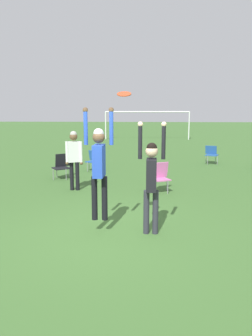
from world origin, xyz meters
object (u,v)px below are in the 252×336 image
at_px(frisbee, 124,94).
at_px(camping_chair_4, 161,175).
at_px(person_jumping, 99,161).
at_px(camping_chair_2, 211,153).
at_px(person_spectator_near, 74,154).
at_px(camping_chair_3, 93,159).
at_px(person_defending, 151,175).
at_px(camping_chair_1, 62,165).

distance_m(frisbee, camping_chair_4, 4.39).
distance_m(person_jumping, camping_chair_2, 9.77).
distance_m(frisbee, camping_chair_2, 9.95).
distance_m(person_jumping, person_spectator_near, 3.74).
xyz_separation_m(frisbee, camping_chair_3, (-1.75, 7.05, -2.32)).
height_order(person_defending, camping_chair_1, person_defending).
distance_m(person_jumping, camping_chair_1, 5.76).
relative_size(person_jumping, person_defending, 1.00).
bearing_deg(person_jumping, camping_chair_1, 23.66).
xyz_separation_m(person_defending, camping_chair_3, (-2.28, 6.90, -0.75)).
bearing_deg(person_jumping, person_defending, -90.00).
bearing_deg(person_jumping, camping_chair_3, 11.71).
xyz_separation_m(person_defending, frisbee, (-0.53, -0.14, 1.57)).
xyz_separation_m(camping_chair_2, person_spectator_near, (-5.27, -5.37, 0.63)).
bearing_deg(camping_chair_3, frisbee, 135.06).
height_order(frisbee, camping_chair_3, frisbee).
bearing_deg(camping_chair_1, camping_chair_2, 175.49).
relative_size(person_jumping, camping_chair_1, 2.55).
height_order(frisbee, camping_chair_1, frisbee).
xyz_separation_m(camping_chair_2, camping_chair_4, (-2.58, -5.39, 0.02)).
distance_m(person_defending, camping_chair_3, 7.31).
height_order(frisbee, person_spectator_near, frisbee).
bearing_deg(camping_chair_4, person_jumping, 43.11).
bearing_deg(person_defending, camping_chair_4, 175.66).
xyz_separation_m(frisbee, person_spectator_near, (-1.80, 3.67, -1.66)).
distance_m(camping_chair_2, camping_chair_3, 5.58).
bearing_deg(camping_chair_3, person_jumping, 131.29).
distance_m(camping_chair_1, person_spectator_near, 2.06).
bearing_deg(camping_chair_3, camping_chair_4, 158.96).
relative_size(frisbee, camping_chair_3, 0.33).
relative_size(camping_chair_2, camping_chair_4, 0.92).
xyz_separation_m(camping_chair_3, camping_chair_4, (2.64, -3.40, 0.04)).
relative_size(frisbee, camping_chair_2, 0.32).
height_order(camping_chair_1, camping_chair_2, camping_chair_1).
bearing_deg(camping_chair_2, camping_chair_3, 44.16).
bearing_deg(camping_chair_3, person_spectator_near, 120.30).
xyz_separation_m(camping_chair_1, camping_chair_2, (6.12, 3.60, -0.01)).
height_order(person_jumping, camping_chair_4, person_jumping).
xyz_separation_m(person_jumping, person_defending, (1.05, -0.03, -0.27)).
height_order(person_defending, frisbee, frisbee).
bearing_deg(person_defending, person_spectator_near, -144.98).
height_order(person_jumping, frisbee, frisbee).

